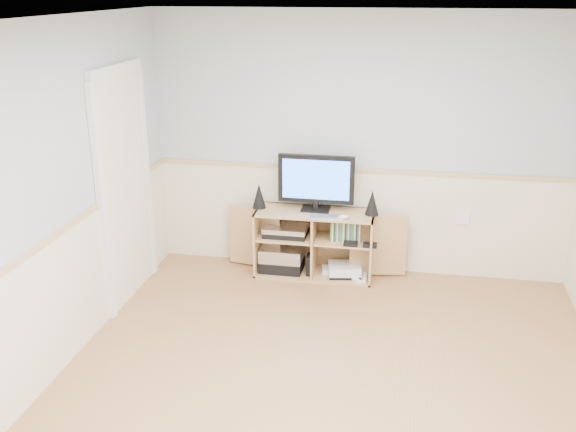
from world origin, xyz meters
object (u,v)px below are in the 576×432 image
(game_consoles, at_px, (343,270))
(monitor, at_px, (316,181))
(keyboard, at_px, (326,217))
(media_cabinet, at_px, (315,241))

(game_consoles, bearing_deg, monitor, 168.27)
(keyboard, xyz_separation_m, game_consoles, (0.17, 0.13, -0.59))
(media_cabinet, xyz_separation_m, keyboard, (0.13, -0.19, 0.32))
(media_cabinet, xyz_separation_m, monitor, (0.00, -0.00, 0.61))
(media_cabinet, bearing_deg, game_consoles, -12.49)
(media_cabinet, height_order, keyboard, keyboard)
(media_cabinet, bearing_deg, monitor, -90.00)
(keyboard, height_order, game_consoles, keyboard)
(monitor, distance_m, keyboard, 0.37)
(monitor, relative_size, game_consoles, 1.58)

